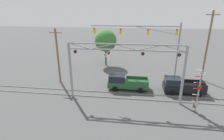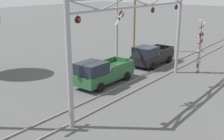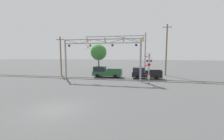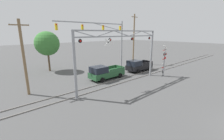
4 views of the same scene
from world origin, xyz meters
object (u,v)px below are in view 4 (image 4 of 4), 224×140
object	(u,v)px
crossing_signal_mast	(164,63)
traffic_signal_span	(108,35)
pickup_truck_following	(138,66)
background_tree_beyond_span	(47,44)
utility_pole_left	(24,57)
crossing_gantry	(121,50)
utility_pole_right	(134,39)
pickup_truck_lead	(105,72)

from	to	relation	value
crossing_signal_mast	traffic_signal_span	bearing A→B (deg)	113.23
crossing_signal_mast	pickup_truck_following	world-z (taller)	crossing_signal_mast
pickup_truck_following	background_tree_beyond_span	bearing A→B (deg)	138.22
utility_pole_left	background_tree_beyond_span	distance (m)	10.80
crossing_gantry	utility_pole_right	world-z (taller)	utility_pole_right
utility_pole_right	background_tree_beyond_span	bearing A→B (deg)	160.66
crossing_signal_mast	utility_pole_right	size ratio (longest dim) A/B	0.46
pickup_truck_following	utility_pole_left	xyz separation A→B (m)	(-17.40, 1.35, 3.19)
pickup_truck_lead	utility_pole_left	distance (m)	10.57
crossing_signal_mast	pickup_truck_following	size ratio (longest dim) A/B	0.93
crossing_gantry	utility_pole_left	bearing A→B (deg)	156.39
pickup_truck_lead	utility_pole_right	size ratio (longest dim) A/B	0.53
pickup_truck_lead	background_tree_beyond_span	size ratio (longest dim) A/B	0.79
traffic_signal_span	background_tree_beyond_span	bearing A→B (deg)	143.51
crossing_gantry	background_tree_beyond_span	world-z (taller)	crossing_gantry
traffic_signal_span	background_tree_beyond_span	world-z (taller)	traffic_signal_span
pickup_truck_lead	pickup_truck_following	distance (m)	7.38
crossing_signal_mast	pickup_truck_following	bearing A→B (deg)	96.01
crossing_signal_mast	pickup_truck_lead	world-z (taller)	crossing_signal_mast
utility_pole_left	background_tree_beyond_span	bearing A→B (deg)	59.03
crossing_gantry	pickup_truck_following	bearing A→B (deg)	22.67
crossing_signal_mast	background_tree_beyond_span	xyz separation A→B (m)	(-12.34, 15.24, 2.70)
crossing_signal_mast	pickup_truck_following	distance (m)	4.82
pickup_truck_following	utility_pole_right	bearing A→B (deg)	48.94
utility_pole_right	utility_pole_left	bearing A→B (deg)	-170.65
traffic_signal_span	pickup_truck_following	size ratio (longest dim) A/B	2.52
crossing_signal_mast	background_tree_beyond_span	distance (m)	19.80
background_tree_beyond_span	pickup_truck_lead	bearing A→B (deg)	-66.65
traffic_signal_span	pickup_truck_following	bearing A→B (deg)	-52.07
crossing_gantry	background_tree_beyond_span	distance (m)	14.38
utility_pole_left	background_tree_beyond_span	world-z (taller)	utility_pole_left
background_tree_beyond_span	utility_pole_left	bearing A→B (deg)	-120.97
background_tree_beyond_span	traffic_signal_span	bearing A→B (deg)	-36.49
pickup_truck_following	background_tree_beyond_span	world-z (taller)	background_tree_beyond_span
pickup_truck_following	background_tree_beyond_span	xyz separation A→B (m)	(-11.85, 10.59, 3.88)
traffic_signal_span	pickup_truck_following	world-z (taller)	traffic_signal_span
crossing_signal_mast	traffic_signal_span	xyz separation A→B (m)	(-3.84, 8.95, 4.09)
utility_pole_left	utility_pole_right	size ratio (longest dim) A/B	0.77
pickup_truck_lead	utility_pole_right	world-z (taller)	utility_pole_right
pickup_truck_following	crossing_gantry	bearing A→B (deg)	-157.33
utility_pole_left	utility_pole_right	distance (m)	22.01
utility_pole_left	utility_pole_right	world-z (taller)	utility_pole_right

